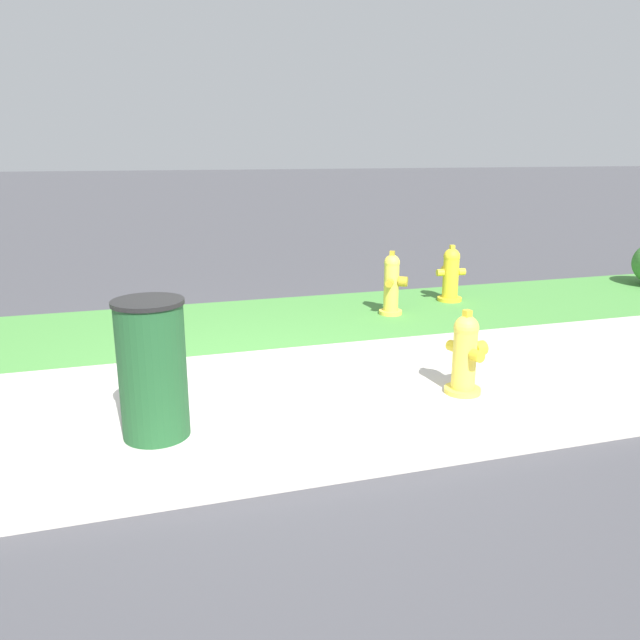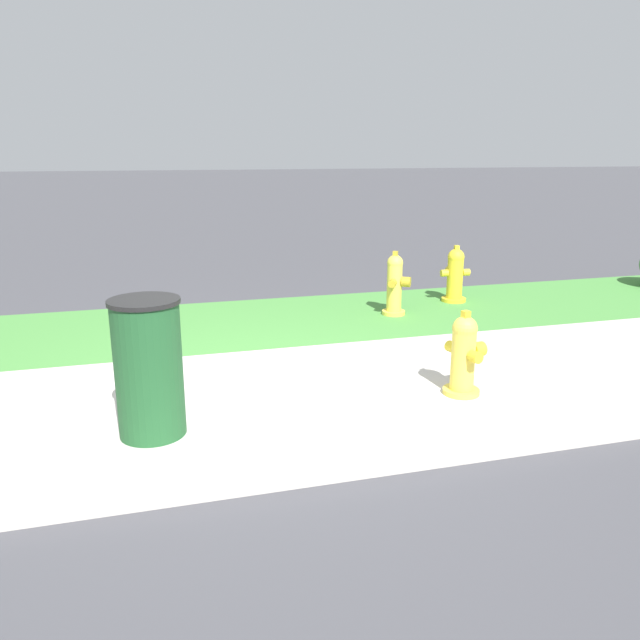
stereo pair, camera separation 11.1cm
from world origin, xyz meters
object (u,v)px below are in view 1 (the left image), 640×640
object	(u,v)px
fire_hydrant_at_driveway	(392,284)
trash_bin	(153,370)
fire_hydrant_across_street	(465,354)
fire_hydrant_by_grass_verge	(451,274)

from	to	relation	value
fire_hydrant_at_driveway	trash_bin	size ratio (longest dim) A/B	0.79
fire_hydrant_across_street	fire_hydrant_by_grass_verge	bearing A→B (deg)	142.24
fire_hydrant_at_driveway	trash_bin	world-z (taller)	trash_bin
fire_hydrant_across_street	fire_hydrant_at_driveway	bearing A→B (deg)	158.56
fire_hydrant_by_grass_verge	trash_bin	xyz separation A→B (m)	(-3.86, -3.02, 0.13)
fire_hydrant_by_grass_verge	fire_hydrant_across_street	bearing A→B (deg)	-111.36
fire_hydrant_by_grass_verge	fire_hydrant_across_street	size ratio (longest dim) A/B	1.05
fire_hydrant_at_driveway	fire_hydrant_by_grass_verge	size ratio (longest dim) A/B	1.04
fire_hydrant_at_driveway	trash_bin	xyz separation A→B (m)	(-2.85, -2.60, 0.12)
fire_hydrant_by_grass_verge	fire_hydrant_across_street	xyz separation A→B (m)	(-1.44, -2.93, -0.02)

